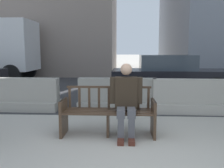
% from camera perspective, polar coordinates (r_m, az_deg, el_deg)
% --- Properties ---
extents(street_asphalt, '(120.00, 12.00, 0.01)m').
position_cam_1_polar(street_asphalt, '(11.91, 3.31, 0.18)').
color(street_asphalt, '#333335').
rests_on(street_asphalt, ground).
extents(street_bench, '(1.69, 0.54, 0.88)m').
position_cam_1_polar(street_bench, '(4.59, -0.88, -6.82)').
color(street_bench, '#473323').
rests_on(street_bench, ground).
extents(seated_person, '(0.58, 0.72, 1.31)m').
position_cam_1_polar(seated_person, '(4.47, 3.24, -3.39)').
color(seated_person, '#2D2319').
rests_on(seated_person, ground).
extents(jersey_barrier_centre, '(2.01, 0.71, 0.84)m').
position_cam_1_polar(jersey_barrier_centre, '(6.51, 1.16, -3.03)').
color(jersey_barrier_centre, gray).
rests_on(jersey_barrier_centre, ground).
extents(jersey_barrier_left, '(2.01, 0.72, 0.84)m').
position_cam_1_polar(jersey_barrier_left, '(6.97, -20.13, -2.78)').
color(jersey_barrier_left, '#9E998E').
rests_on(jersey_barrier_left, ground).
extents(jersey_barrier_right, '(2.02, 0.76, 0.84)m').
position_cam_1_polar(jersey_barrier_right, '(6.58, 17.99, -3.28)').
color(jersey_barrier_right, '#ADA89E').
rests_on(jersey_barrier_right, ground).
extents(car_sedan_far, '(4.50, 1.90, 1.38)m').
position_cam_1_polar(car_sedan_far, '(9.78, 13.10, 2.35)').
color(car_sedan_far, black).
rests_on(car_sedan_far, ground).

